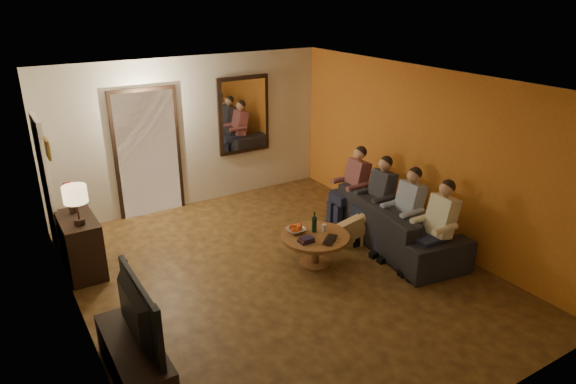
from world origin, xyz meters
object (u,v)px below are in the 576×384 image
person_a (437,230)px  wine_bottle (314,222)px  bowl (296,230)px  person_c (378,201)px  laptop (333,241)px  coffee_table (315,250)px  table_lamp (77,205)px  dog (351,228)px  person_b (405,215)px  sofa (395,221)px  dresser (81,245)px  tv_stand (135,361)px  tv (129,314)px  person_d (353,189)px

person_a → wine_bottle: size_ratio=3.87×
bowl → person_c: bearing=-0.3°
laptop → coffee_table: bearing=71.7°
table_lamp → dog: size_ratio=0.96×
person_c → bowl: (-1.48, 0.01, -0.12)m
person_b → sofa: bearing=71.6°
dresser → dog: size_ratio=1.61×
sofa → wine_bottle: size_ratio=7.93×
tv_stand → coffee_table: coffee_table is taller
person_a → person_c: bearing=90.0°
person_a → person_c: same height
tv_stand → tv: (0.00, 0.00, 0.55)m
person_d → bowl: (-1.48, -0.59, -0.12)m
person_a → bowl: (-1.48, 1.21, -0.12)m
tv → wine_bottle: tv is taller
tv_stand → coffee_table: size_ratio=1.37×
tv → person_d: 4.48m
sofa → bowl: (-1.58, 0.31, 0.12)m
tv_stand → wine_bottle: size_ratio=4.23×
person_a → dog: (-0.51, 1.18, -0.32)m
dog → dresser: bearing=-176.5°
person_a → dog: person_a is taller
table_lamp → dog: table_lamp is taller
tv → person_c: (4.11, 1.18, -0.17)m
sofa → wine_bottle: bearing=90.8°
tv_stand → person_b: size_ratio=1.09×
dresser → tv: 2.49m
person_a → person_b: size_ratio=1.00×
tv_stand → dog: size_ratio=2.34×
table_lamp → person_b: table_lamp is taller
laptop → person_b: bearing=-43.1°
person_b → person_c: 0.60m
bowl → wine_bottle: 0.29m
person_b → bowl: size_ratio=4.63×
tv_stand → person_c: 4.30m
sofa → tv: bearing=110.5°
dog → coffee_table: 0.82m
table_lamp → coffee_table: (2.81, -1.28, -0.84)m
dresser → dog: dresser is taller
tv → person_c: 4.28m
coffee_table → person_c: bearing=9.3°
table_lamp → dog: bearing=-16.7°
tv_stand → person_d: (4.11, 1.78, 0.38)m
person_c → wine_bottle: (-1.25, -0.11, 0.01)m
tv → person_b: size_ratio=0.96×
person_a → coffee_table: bearing=142.8°
dog → sofa: bearing=-1.6°
person_c → wine_bottle: person_c is taller
coffee_table → dog: bearing=14.0°
tv → bowl: size_ratio=4.42×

